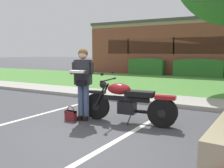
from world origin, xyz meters
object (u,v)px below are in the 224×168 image
at_px(rider_person, 83,78).
at_px(hedge_left, 147,66).
at_px(hedge_center_left, 198,68).
at_px(handbag, 71,115).
at_px(motorcycle, 132,103).

distance_m(rider_person, hedge_left, 12.30).
distance_m(hedge_left, hedge_center_left, 3.54).
height_order(rider_person, hedge_left, rider_person).
distance_m(handbag, hedge_center_left, 12.19).
bearing_deg(motorcycle, handbag, -159.47).
height_order(handbag, hedge_left, hedge_left).
relative_size(motorcycle, rider_person, 1.32).
bearing_deg(handbag, hedge_center_left, 86.05).
bearing_deg(rider_person, hedge_center_left, 87.04).
bearing_deg(handbag, motorcycle, 20.53).
xyz_separation_m(handbag, hedge_left, (-2.70, 12.15, 0.51)).
bearing_deg(hedge_left, handbag, -77.47).
bearing_deg(handbag, rider_person, 43.42).
relative_size(handbag, hedge_center_left, 0.12).
bearing_deg(rider_person, motorcycle, 14.75).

